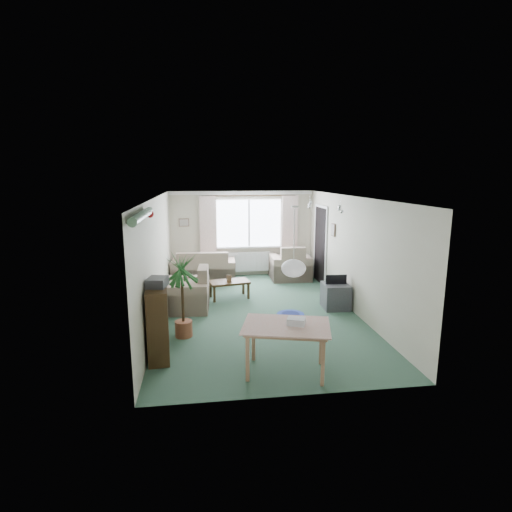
{
  "coord_description": "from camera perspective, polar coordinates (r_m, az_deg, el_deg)",
  "views": [
    {
      "loc": [
        -1.12,
        -7.87,
        2.81
      ],
      "look_at": [
        0.0,
        0.3,
        1.15
      ],
      "focal_mm": 28.0,
      "sensor_mm": 36.0,
      "label": 1
    }
  ],
  "objects": [
    {
      "name": "ground",
      "position": [
        8.43,
        0.28,
        -8.09
      ],
      "size": [
        6.5,
        6.5,
        0.0
      ],
      "primitive_type": "plane",
      "color": "#31523F"
    },
    {
      "name": "armchair_corner",
      "position": [
        11.06,
        4.87,
        -0.84
      ],
      "size": [
        1.09,
        1.04,
        0.95
      ],
      "primitive_type": "cube",
      "rotation": [
        0.0,
        0.0,
        3.12
      ],
      "color": "beige",
      "rests_on": "ground"
    },
    {
      "name": "photo_frame",
      "position": [
        9.25,
        -3.87,
        -3.19
      ],
      "size": [
        0.12,
        0.07,
        0.16
      ],
      "primitive_type": "cube",
      "rotation": [
        0.0,
        0.0,
        -0.4
      ],
      "color": "brown",
      "rests_on": "coffee_table"
    },
    {
      "name": "dining_table",
      "position": [
        5.93,
        4.3,
        -13.15
      ],
      "size": [
        1.28,
        1.02,
        0.71
      ],
      "primitive_type": "cube",
      "rotation": [
        0.0,
        0.0,
        -0.26
      ],
      "color": "tan",
      "rests_on": "ground"
    },
    {
      "name": "doorway",
      "position": [
        10.69,
        9.2,
        1.49
      ],
      "size": [
        0.03,
        0.95,
        2.0
      ],
      "primitive_type": "cube",
      "color": "black"
    },
    {
      "name": "curtain_rod",
      "position": [
        11.11,
        -0.98,
        8.6
      ],
      "size": [
        2.6,
        0.03,
        0.03
      ],
      "primitive_type": "cube",
      "color": "black"
    },
    {
      "name": "gift_box",
      "position": [
        5.79,
        5.75,
        -9.36
      ],
      "size": [
        0.3,
        0.26,
        0.12
      ],
      "primitive_type": "cube",
      "rotation": [
        0.0,
        0.0,
        -0.36
      ],
      "color": "white",
      "rests_on": "dining_table"
    },
    {
      "name": "curtain_right",
      "position": [
        11.38,
        4.82,
        3.57
      ],
      "size": [
        0.45,
        0.08,
        2.0
      ],
      "primitive_type": "cube",
      "color": "beige"
    },
    {
      "name": "wall_picture_right",
      "position": [
        9.67,
        10.99,
        3.69
      ],
      "size": [
        0.03,
        0.24,
        0.3
      ],
      "primitive_type": "cube",
      "color": "brown"
    },
    {
      "name": "tinsel_garland",
      "position": [
        5.65,
        -15.99,
        5.55
      ],
      "size": [
        1.6,
        1.6,
        0.12
      ],
      "primitive_type": "cylinder",
      "color": "#196626"
    },
    {
      "name": "pendant_lamp",
      "position": [
        5.88,
        5.38,
        -1.76
      ],
      "size": [
        0.36,
        0.36,
        0.36
      ],
      "primitive_type": "sphere",
      "color": "white"
    },
    {
      "name": "hifi_box",
      "position": [
        6.28,
        -13.93,
        -3.65
      ],
      "size": [
        0.34,
        0.4,
        0.14
      ],
      "primitive_type": "cube",
      "rotation": [
        0.0,
        0.0,
        -0.19
      ],
      "color": "#343338",
      "rests_on": "bookshelf"
    },
    {
      "name": "tv_cube",
      "position": [
        8.8,
        11.29,
        -5.63
      ],
      "size": [
        0.57,
        0.62,
        0.54
      ],
      "primitive_type": "cube",
      "rotation": [
        0.0,
        0.0,
        -0.05
      ],
      "color": "#37373C",
      "rests_on": "ground"
    },
    {
      "name": "wall_picture_back",
      "position": [
        11.18,
        -10.25,
        4.74
      ],
      "size": [
        0.28,
        0.03,
        0.22
      ],
      "primitive_type": "cube",
      "color": "brown"
    },
    {
      "name": "bauble_cluster_b",
      "position": [
        8.06,
        12.02,
        6.94
      ],
      "size": [
        0.2,
        0.2,
        0.2
      ],
      "primitive_type": "sphere",
      "color": "silver"
    },
    {
      "name": "pet_bed",
      "position": [
        8.08,
        4.95,
        -8.61
      ],
      "size": [
        0.71,
        0.71,
        0.11
      ],
      "primitive_type": "cylinder",
      "rotation": [
        0.0,
        0.0,
        0.39
      ],
      "color": "navy",
      "rests_on": "ground"
    },
    {
      "name": "bauble_cluster_a",
      "position": [
        9.12,
        7.67,
        7.57
      ],
      "size": [
        0.2,
        0.2,
        0.2
      ],
      "primitive_type": "sphere",
      "color": "silver"
    },
    {
      "name": "coffee_table",
      "position": [
        9.37,
        -3.83,
        -4.8
      ],
      "size": [
        0.99,
        0.67,
        0.41
      ],
      "primitive_type": "cube",
      "rotation": [
        0.0,
        0.0,
        0.19
      ],
      "color": "black",
      "rests_on": "ground"
    },
    {
      "name": "radiator",
      "position": [
        11.4,
        -0.98,
        -0.82
      ],
      "size": [
        1.2,
        0.1,
        0.55
      ],
      "primitive_type": "cube",
      "color": "white"
    },
    {
      "name": "armchair_left",
      "position": [
        8.65,
        -10.06,
        -4.57
      ],
      "size": [
        1.03,
        1.08,
        0.92
      ],
      "primitive_type": "cube",
      "rotation": [
        0.0,
        0.0,
        -1.63
      ],
      "color": "beige",
      "rests_on": "ground"
    },
    {
      "name": "bookshelf",
      "position": [
        6.53,
        -13.83,
        -9.0
      ],
      "size": [
        0.39,
        0.96,
        1.15
      ],
      "primitive_type": "cube",
      "rotation": [
        0.0,
        0.0,
        0.09
      ],
      "color": "black",
      "rests_on": "ground"
    },
    {
      "name": "window",
      "position": [
        11.25,
        -1.02,
        4.7
      ],
      "size": [
        1.8,
        0.03,
        1.3
      ],
      "primitive_type": "cube",
      "color": "white"
    },
    {
      "name": "sofa",
      "position": [
        10.88,
        -7.51,
        -1.37
      ],
      "size": [
        1.74,
        0.98,
        0.85
      ],
      "primitive_type": "cube",
      "rotation": [
        0.0,
        0.0,
        3.09
      ],
      "color": "beige",
      "rests_on": "ground"
    },
    {
      "name": "curtain_left",
      "position": [
        11.11,
        -6.86,
        3.34
      ],
      "size": [
        0.45,
        0.08,
        2.0
      ],
      "primitive_type": "cube",
      "color": "beige"
    },
    {
      "name": "houseplant",
      "position": [
        7.12,
        -10.46,
        -5.51
      ],
      "size": [
        0.8,
        0.8,
        1.53
      ],
      "primitive_type": "cylinder",
      "rotation": [
        0.0,
        0.0,
        -0.25
      ],
      "color": "#1C542C",
      "rests_on": "ground"
    }
  ]
}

